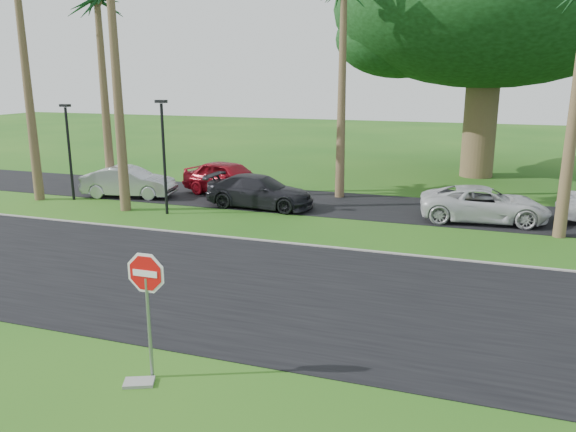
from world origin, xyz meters
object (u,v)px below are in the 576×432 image
(car_red, at_px, (229,178))
(stop_sign_near, at_px, (147,290))
(car_silver, at_px, (129,182))
(car_dark, at_px, (260,192))
(car_minivan, at_px, (484,205))

(car_red, bearing_deg, stop_sign_near, -145.54)
(stop_sign_near, bearing_deg, car_silver, 125.57)
(car_silver, bearing_deg, car_dark, -100.21)
(stop_sign_near, relative_size, car_red, 0.55)
(car_dark, bearing_deg, car_red, 52.75)
(car_red, bearing_deg, car_silver, 128.86)
(stop_sign_near, xyz_separation_m, car_minivan, (5.92, 14.42, -1.10))
(car_dark, height_order, car_minivan, car_dark)
(car_silver, relative_size, car_dark, 0.90)
(car_red, bearing_deg, car_minivan, -81.59)
(stop_sign_near, distance_m, car_red, 16.72)
(car_silver, distance_m, car_red, 4.70)
(car_silver, relative_size, car_minivan, 0.88)
(stop_sign_near, bearing_deg, car_dark, 103.32)
(car_red, xyz_separation_m, car_dark, (2.31, -1.89, -0.13))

